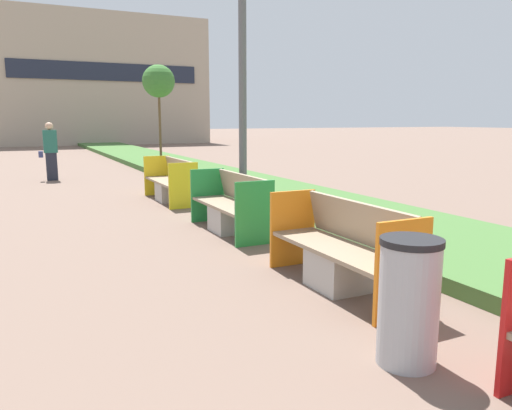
{
  "coord_description": "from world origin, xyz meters",
  "views": [
    {
      "loc": [
        -2.15,
        2.16,
        1.81
      ],
      "look_at": [
        0.9,
        8.47,
        0.6
      ],
      "focal_mm": 35.0,
      "sensor_mm": 36.0,
      "label": 1
    }
  ],
  "objects_px": {
    "bench_yellow_frame": "(171,185)",
    "litter_bin": "(409,302)",
    "street_lamp_post": "(242,0)",
    "sapling_tree_far": "(159,82)",
    "bench_green_frame": "(231,210)",
    "pedestrian_walking": "(50,151)",
    "bench_orange_frame": "(341,255)"
  },
  "relations": [
    {
      "from": "pedestrian_walking",
      "to": "sapling_tree_far",
      "type": "bearing_deg",
      "value": 41.76
    },
    {
      "from": "bench_orange_frame",
      "to": "pedestrian_walking",
      "type": "relative_size",
      "value": 1.17
    },
    {
      "from": "street_lamp_post",
      "to": "pedestrian_walking",
      "type": "height_order",
      "value": "street_lamp_post"
    },
    {
      "from": "litter_bin",
      "to": "street_lamp_post",
      "type": "relative_size",
      "value": 0.14
    },
    {
      "from": "bench_yellow_frame",
      "to": "street_lamp_post",
      "type": "relative_size",
      "value": 0.31
    },
    {
      "from": "bench_yellow_frame",
      "to": "street_lamp_post",
      "type": "xyz_separation_m",
      "value": [
        0.61,
        -2.55,
        3.45
      ]
    },
    {
      "from": "bench_orange_frame",
      "to": "street_lamp_post",
      "type": "distance_m",
      "value": 5.26
    },
    {
      "from": "bench_orange_frame",
      "to": "bench_yellow_frame",
      "type": "height_order",
      "value": "same"
    },
    {
      "from": "bench_orange_frame",
      "to": "pedestrian_walking",
      "type": "height_order",
      "value": "pedestrian_walking"
    },
    {
      "from": "bench_yellow_frame",
      "to": "bench_green_frame",
      "type": "bearing_deg",
      "value": -90.03
    },
    {
      "from": "bench_yellow_frame",
      "to": "sapling_tree_far",
      "type": "height_order",
      "value": "sapling_tree_far"
    },
    {
      "from": "bench_orange_frame",
      "to": "street_lamp_post",
      "type": "xyz_separation_m",
      "value": [
        0.61,
        3.92,
        3.45
      ]
    },
    {
      "from": "sapling_tree_far",
      "to": "pedestrian_walking",
      "type": "relative_size",
      "value": 2.29
    },
    {
      "from": "sapling_tree_far",
      "to": "pedestrian_walking",
      "type": "distance_m",
      "value": 6.35
    },
    {
      "from": "litter_bin",
      "to": "pedestrian_walking",
      "type": "distance_m",
      "value": 13.47
    },
    {
      "from": "street_lamp_post",
      "to": "pedestrian_walking",
      "type": "bearing_deg",
      "value": 109.25
    },
    {
      "from": "litter_bin",
      "to": "sapling_tree_far",
      "type": "distance_m",
      "value": 17.74
    },
    {
      "from": "bench_yellow_frame",
      "to": "pedestrian_walking",
      "type": "height_order",
      "value": "pedestrian_walking"
    },
    {
      "from": "street_lamp_post",
      "to": "sapling_tree_far",
      "type": "height_order",
      "value": "street_lamp_post"
    },
    {
      "from": "litter_bin",
      "to": "bench_yellow_frame",
      "type": "bearing_deg",
      "value": 86.09
    },
    {
      "from": "sapling_tree_far",
      "to": "pedestrian_walking",
      "type": "xyz_separation_m",
      "value": [
        -4.39,
        -3.92,
        -2.39
      ]
    },
    {
      "from": "street_lamp_post",
      "to": "sapling_tree_far",
      "type": "bearing_deg",
      "value": 82.0
    },
    {
      "from": "bench_orange_frame",
      "to": "litter_bin",
      "type": "xyz_separation_m",
      "value": [
        -0.55,
        -1.61,
        0.12
      ]
    },
    {
      "from": "bench_green_frame",
      "to": "street_lamp_post",
      "type": "height_order",
      "value": "street_lamp_post"
    },
    {
      "from": "bench_yellow_frame",
      "to": "litter_bin",
      "type": "xyz_separation_m",
      "value": [
        -0.55,
        -8.08,
        0.11
      ]
    },
    {
      "from": "litter_bin",
      "to": "sapling_tree_far",
      "type": "relative_size",
      "value": 0.24
    },
    {
      "from": "street_lamp_post",
      "to": "bench_green_frame",
      "type": "bearing_deg",
      "value": -125.05
    },
    {
      "from": "litter_bin",
      "to": "pedestrian_walking",
      "type": "bearing_deg",
      "value": 96.71
    },
    {
      "from": "bench_green_frame",
      "to": "street_lamp_post",
      "type": "bearing_deg",
      "value": 54.95
    },
    {
      "from": "bench_green_frame",
      "to": "bench_yellow_frame",
      "type": "height_order",
      "value": "same"
    },
    {
      "from": "sapling_tree_far",
      "to": "bench_green_frame",
      "type": "bearing_deg",
      "value": -100.17
    },
    {
      "from": "bench_orange_frame",
      "to": "bench_green_frame",
      "type": "distance_m",
      "value": 3.05
    }
  ]
}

